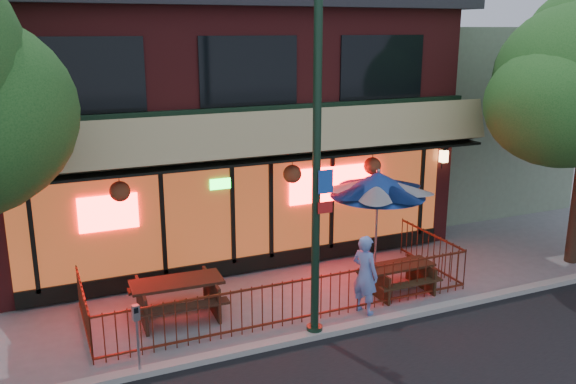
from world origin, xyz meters
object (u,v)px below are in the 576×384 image
pedestrian (365,274)px  picnic_table_right (399,274)px  parking_meter_near (137,328)px  patio_umbrella (378,184)px  picnic_table_left (177,293)px  street_light (316,183)px

pedestrian → picnic_table_right: bearing=-86.9°
pedestrian → parking_meter_near: 4.95m
picnic_table_right → parking_meter_near: (-6.20, -1.18, 0.47)m
picnic_table_right → parking_meter_near: 6.33m
patio_umbrella → pedestrian: bearing=-127.1°
picnic_table_right → patio_umbrella: size_ratio=0.60×
patio_umbrella → pedestrian: size_ratio=1.53×
picnic_table_right → parking_meter_near: size_ratio=1.18×
picnic_table_left → street_light: bearing=-39.7°
street_light → patio_umbrella: size_ratio=2.62×
patio_umbrella → pedestrian: 2.76m
pedestrian → street_light: bearing=87.4°
picnic_table_left → pedestrian: bearing=-20.7°
picnic_table_right → pedestrian: size_ratio=0.91×
picnic_table_left → patio_umbrella: (5.17, 0.48, 1.74)m
parking_meter_near → patio_umbrella: bearing=21.3°
picnic_table_right → pedestrian: bearing=-155.0°
picnic_table_left → pedestrian: 4.02m
picnic_table_right → patio_umbrella: 2.25m
patio_umbrella → parking_meter_near: bearing=-158.7°
street_light → picnic_table_right: (2.72, 1.10, -2.70)m
picnic_table_left → parking_meter_near: (-1.17, -2.00, 0.38)m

